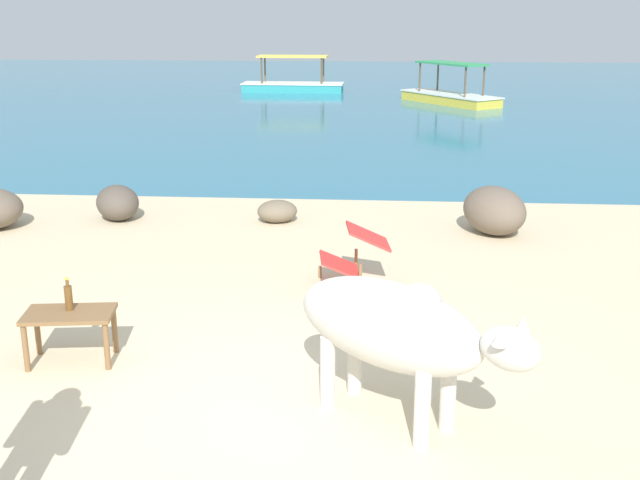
% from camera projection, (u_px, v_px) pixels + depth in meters
% --- Properties ---
extents(sand_beach, '(18.00, 14.00, 0.04)m').
position_uv_depth(sand_beach, '(251.00, 416.00, 6.08)').
color(sand_beach, beige).
rests_on(sand_beach, ground).
extents(water_surface, '(60.00, 36.00, 0.03)m').
position_uv_depth(water_surface, '(352.00, 98.00, 27.11)').
color(water_surface, teal).
rests_on(water_surface, ground).
extents(cow, '(1.85, 1.56, 1.14)m').
position_uv_depth(cow, '(394.00, 328.00, 5.77)').
color(cow, beige).
rests_on(cow, sand_beach).
extents(low_bench_table, '(0.81, 0.54, 0.46)m').
position_uv_depth(low_bench_table, '(70.00, 321.00, 6.86)').
color(low_bench_table, brown).
rests_on(low_bench_table, sand_beach).
extents(bottle, '(0.07, 0.07, 0.30)m').
position_uv_depth(bottle, '(69.00, 297.00, 6.86)').
color(bottle, brown).
rests_on(bottle, low_bench_table).
extents(deck_chair_near, '(0.83, 0.62, 0.68)m').
position_uv_depth(deck_chair_near, '(354.00, 252.00, 8.76)').
color(deck_chair_near, brown).
rests_on(deck_chair_near, sand_beach).
extents(shore_rock_large, '(0.90, 0.97, 0.51)m').
position_uv_depth(shore_rock_large, '(118.00, 203.00, 11.49)').
color(shore_rock_large, brown).
rests_on(shore_rock_large, sand_beach).
extents(shore_rock_medium, '(1.11, 1.26, 0.65)m').
position_uv_depth(shore_rock_medium, '(494.00, 210.00, 10.77)').
color(shore_rock_medium, '#6B5B4C').
rests_on(shore_rock_medium, sand_beach).
extents(shore_rock_small, '(0.69, 0.62, 0.32)m').
position_uv_depth(shore_rock_small, '(277.00, 211.00, 11.40)').
color(shore_rock_small, '#756651').
rests_on(shore_rock_small, sand_beach).
extents(boat_yellow, '(3.13, 3.63, 1.29)m').
position_uv_depth(boat_yellow, '(450.00, 95.00, 25.31)').
color(boat_yellow, gold).
rests_on(boat_yellow, water_surface).
extents(boat_teal, '(3.70, 1.23, 1.29)m').
position_uv_depth(boat_teal, '(293.00, 84.00, 28.75)').
color(boat_teal, teal).
rests_on(boat_teal, water_surface).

